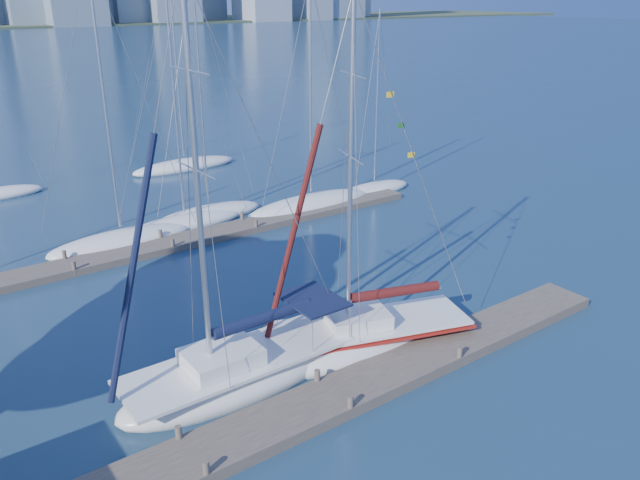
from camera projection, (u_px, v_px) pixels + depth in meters
ground at (333, 403)px, 20.50m from camera, size 700.00×700.00×0.00m
near_dock at (333, 398)px, 20.43m from camera, size 26.00×2.00×0.40m
far_dock at (185, 241)px, 33.60m from camera, size 30.00×1.80×0.36m
sailboat_navy at (238, 357)px, 21.14m from camera, size 8.72×2.86×13.91m
sailboat_maroon at (371, 319)px, 23.63m from camera, size 8.50×4.98×13.30m
bg_boat_1 at (122, 240)px, 33.36m from camera, size 8.20×5.10×14.70m
bg_boat_2 at (185, 223)px, 36.04m from camera, size 7.38×4.82×13.60m
bg_boat_3 at (209, 213)px, 37.51m from camera, size 7.13×3.17×14.19m
bg_boat_4 at (311, 204)px, 39.20m from camera, size 9.38×4.91×13.96m
bg_boat_5 at (374, 189)px, 42.41m from camera, size 6.12×4.10×12.06m
bg_boat_7 at (184, 165)px, 48.09m from camera, size 8.38×2.61×13.94m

